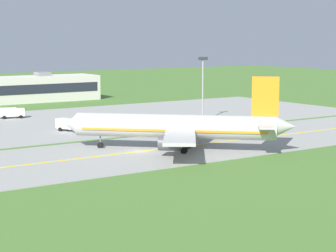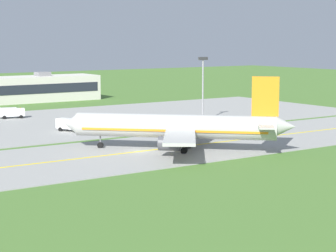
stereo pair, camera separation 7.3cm
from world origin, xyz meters
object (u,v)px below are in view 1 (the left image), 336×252
service_truck_baggage (11,112)px  airplane_lead (178,127)px  service_truck_fuel (70,124)px  apron_light_mast (203,81)px

service_truck_baggage → airplane_lead: bearing=-82.9°
service_truck_fuel → apron_light_mast: bearing=-4.7°
airplane_lead → service_truck_fuel: size_ratio=4.98×
airplane_lead → service_truck_fuel: 31.26m
airplane_lead → service_truck_fuel: bearing=99.4°
service_truck_baggage → service_truck_fuel: same height
apron_light_mast → service_truck_fuel: bearing=175.3°
airplane_lead → apron_light_mast: bearing=46.2°
service_truck_baggage → apron_light_mast: (34.18, -29.82, 7.79)m
service_truck_fuel → service_truck_baggage: bearing=94.5°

